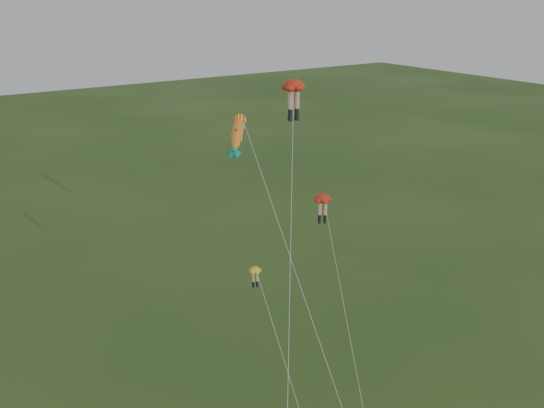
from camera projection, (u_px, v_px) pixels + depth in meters
legs_kite_red_high at (294, 92)px, 41.33m from camera, size 8.00×10.34×21.36m
legs_kite_red_mid at (323, 204)px, 45.69m from camera, size 5.50×11.83×12.55m
legs_kite_yellow at (258, 282)px, 40.03m from camera, size 1.18×7.93×9.75m
fish_kite at (238, 134)px, 39.80m from camera, size 3.07×12.13×19.58m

